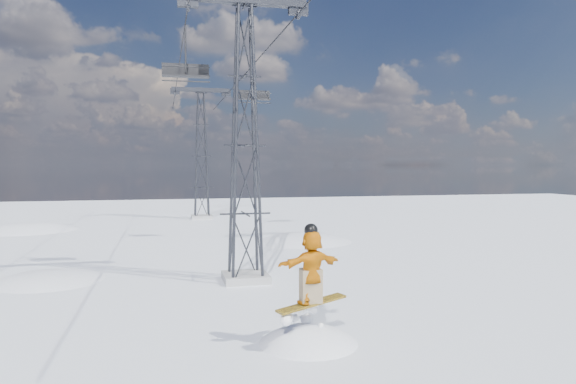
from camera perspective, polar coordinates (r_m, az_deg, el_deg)
name	(u,v)px	position (r m, az deg, el deg)	size (l,w,h in m)	color
ground	(263,352)	(13.53, -2.80, -17.37)	(120.00, 120.00, 0.00)	white
lift_tower_near	(245,146)	(20.72, -4.80, 5.09)	(5.20, 1.80, 11.43)	#999999
lift_tower_far	(201,157)	(45.58, -9.60, 3.91)	(5.20, 1.80, 11.43)	#999999
haul_cables	(216,65)	(32.70, -8.00, 13.79)	(4.46, 51.00, 0.06)	black
lift_chair_near	(186,71)	(23.50, -11.30, 13.00)	(2.05, 0.59, 2.54)	black
lift_chair_mid	(254,96)	(31.72, -3.77, 10.62)	(1.95, 0.56, 2.41)	black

